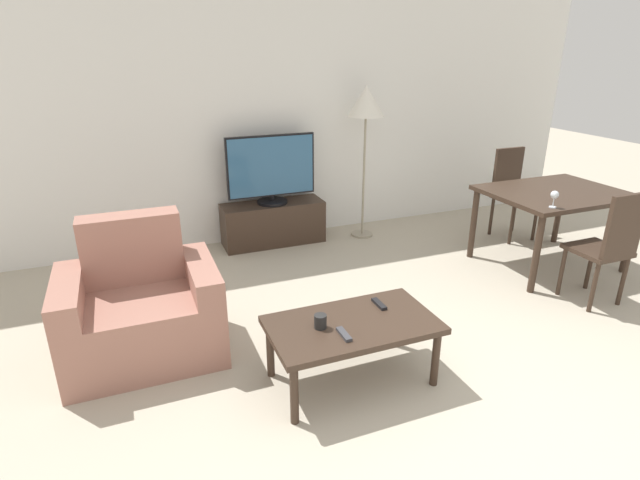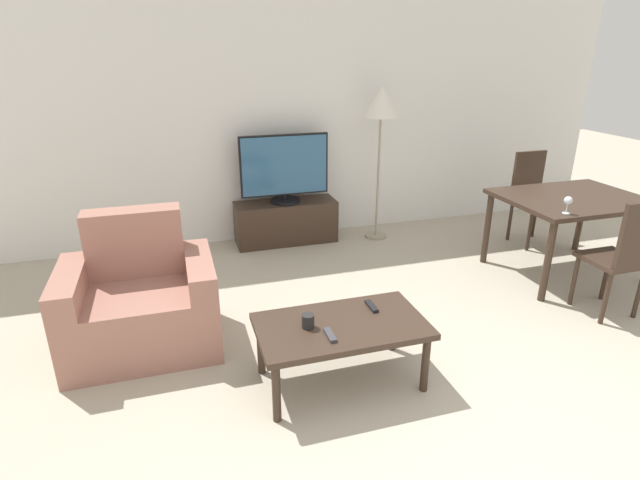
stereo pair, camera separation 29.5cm
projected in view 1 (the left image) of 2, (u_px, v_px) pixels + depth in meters
The scene contains 13 objects.
wall_back at pixel (278, 113), 5.26m from camera, with size 7.57×0.06×2.70m.
armchair at pixel (141, 311), 3.40m from camera, with size 1.02×0.76×0.95m.
tv_stand at pixel (273, 223), 5.38m from camera, with size 1.08×0.37×0.45m.
tv at pixel (271, 170), 5.17m from camera, with size 0.93×0.32×0.72m.
coffee_table at pixel (352, 329), 3.09m from camera, with size 1.04×0.58×0.43m.
dining_table at pixel (554, 200), 4.70m from camera, with size 1.24×0.96×0.75m.
dining_chair_near at pixel (608, 244), 3.98m from camera, with size 0.40×0.40×0.98m.
dining_chair_far at pixel (512, 189), 5.50m from camera, with size 0.40×0.40×0.98m.
floor_lamp at pixel (366, 106), 5.16m from camera, with size 0.38×0.38×1.64m.
remote_primary at pixel (379, 304), 3.27m from camera, with size 0.04×0.15×0.02m.
remote_secondary at pixel (344, 334), 2.93m from camera, with size 0.04×0.15×0.02m.
cup_white_near at pixel (320, 321), 3.00m from camera, with size 0.08×0.08×0.09m.
wine_glass_left at pixel (555, 196), 4.15m from camera, with size 0.07×0.07×0.15m.
Camera 1 is at (-1.58, -1.36, 2.02)m, focal length 28.00 mm.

